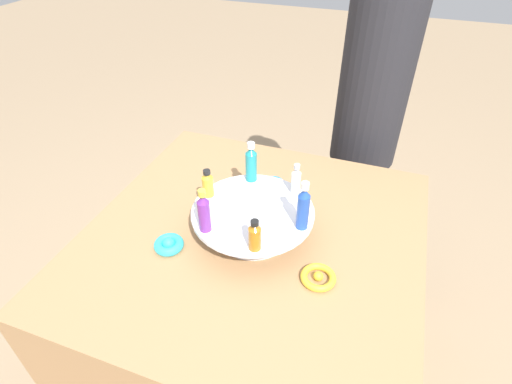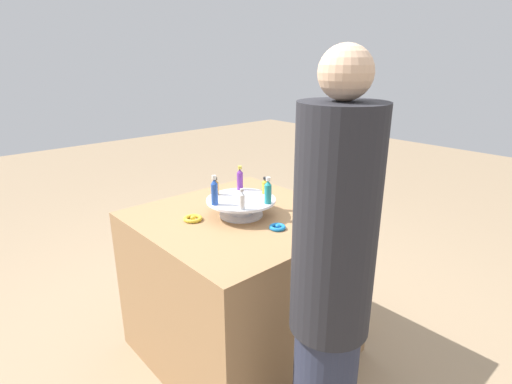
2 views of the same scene
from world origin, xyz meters
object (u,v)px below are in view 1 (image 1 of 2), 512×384
Objects in this scene: display_stand at (253,218)px; bottle_amber at (255,236)px; bottle_blue at (303,207)px; ribbon_bow_gold at (318,277)px; bottle_purple at (204,212)px; ribbon_bow_teal at (169,244)px; ribbon_bow_blue at (273,183)px; person_figure at (366,128)px; bottle_teal at (251,163)px; bottle_clear at (296,180)px; bottle_gold at (208,184)px.

display_stand is 3.84× the size of bottle_amber.
bottle_blue reaches higher than ribbon_bow_gold.
bottle_purple is 0.25m from bottle_blue.
bottle_purple reaches higher than display_stand.
bottle_purple is at bearing 10.05° from ribbon_bow_teal.
ribbon_bow_blue is 0.05× the size of person_figure.
bottle_purple is 0.90m from person_figure.
display_stand is at bearing -68.04° from bottle_teal.
ribbon_bow_gold is (0.12, -0.22, -0.12)m from bottle_clear.
bottle_clear is at bearing 111.96° from bottle_blue.
ribbon_bow_teal is at bearing -161.68° from bottle_blue.
bottle_teal is 0.33m from ribbon_bow_teal.
display_stand is 4.13× the size of ribbon_bow_teal.
bottle_blue is 0.33m from ribbon_bow_blue.
bottle_amber is (0.20, -0.15, 0.00)m from bottle_gold.
bottle_amber is at bearing -8.04° from bottle_purple.
display_stand is at bearing -128.04° from bottle_clear.
bottle_purple is (0.05, -0.13, 0.02)m from bottle_gold.
ribbon_bow_teal is (-0.05, -0.15, -0.11)m from bottle_gold.
bottle_blue is 0.09× the size of person_figure.
bottle_clear is 1.28× the size of ribbon_bow_blue.
bottle_blue is at bearing -8.04° from bottle_gold.
display_stand is at bearing -86.09° from ribbon_bow_blue.
bottle_clear is (0.03, 0.25, 0.00)m from bottle_amber.
person_figure is at bearing 77.47° from bottle_clear.
bottle_gold reaches higher than ribbon_bow_gold.
bottle_amber reaches higher than ribbon_bow_teal.
bottle_teal is 0.14m from bottle_clear.
person_figure is (0.01, 0.83, -0.00)m from ribbon_bow_gold.
bottle_blue is (0.09, 0.11, 0.02)m from bottle_amber.
bottle_teal is at bearing 171.96° from bottle_clear.
bottle_blue is 0.76m from person_figure.
bottle_amber is at bearing -68.04° from display_stand.
ribbon_bow_blue is at bearing 59.79° from bottle_gold.
bottle_amber is 0.15m from bottle_blue.
bottle_gold is at bearing 171.96° from display_stand.
ribbon_bow_teal is (-0.34, -0.11, -0.14)m from bottle_blue.
bottle_blue is at bearing 51.96° from bottle_amber.
person_figure is (0.17, 0.86, -0.12)m from bottle_amber.
person_figure is (0.24, 0.49, -0.00)m from ribbon_bow_blue.
bottle_blue is at bearing -8.04° from display_stand.
bottle_blue reaches higher than bottle_gold.
bottle_gold is 1.12× the size of ribbon_bow_blue.
bottle_purple is at bearing -98.04° from bottle_teal.
bottle_gold reaches higher than display_stand.
ribbon_bow_gold is at bearing 3.91° from ribbon_bow_teal.
ribbon_bow_gold is (0.41, 0.03, -0.00)m from ribbon_bow_teal.
bottle_clear is at bearing 40.70° from ribbon_bow_teal.
ribbon_bow_teal reaches higher than ribbon_bow_blue.
ribbon_bow_teal is at bearing 179.79° from bottle_amber.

